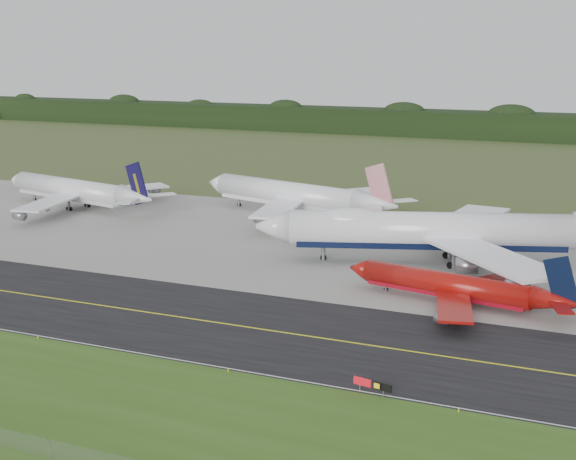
# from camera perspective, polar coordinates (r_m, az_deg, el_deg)

# --- Properties ---
(ground) EXTENTS (600.00, 600.00, 0.00)m
(ground) POSITION_cam_1_polar(r_m,az_deg,el_deg) (124.58, -0.14, -6.64)
(ground) COLOR #3C4C23
(ground) RESTS_ON ground
(grass_verge) EXTENTS (400.00, 30.00, 0.01)m
(grass_verge) POSITION_cam_1_polar(r_m,az_deg,el_deg) (95.86, -8.64, -13.00)
(grass_verge) COLOR #315017
(grass_verge) RESTS_ON ground
(taxiway) EXTENTS (400.00, 32.00, 0.02)m
(taxiway) POSITION_cam_1_polar(r_m,az_deg,el_deg) (121.12, -0.89, -7.21)
(taxiway) COLOR black
(taxiway) RESTS_ON ground
(apron) EXTENTS (400.00, 78.00, 0.01)m
(apron) POSITION_cam_1_polar(r_m,az_deg,el_deg) (170.67, 6.62, -1.33)
(apron) COLOR gray
(apron) RESTS_ON ground
(taxiway_centreline) EXTENTS (400.00, 0.40, 0.00)m
(taxiway_centreline) POSITION_cam_1_polar(r_m,az_deg,el_deg) (121.12, -0.89, -7.21)
(taxiway_centreline) COLOR yellow
(taxiway_centreline) RESTS_ON taxiway
(taxiway_edge_line) EXTENTS (400.00, 0.25, 0.00)m
(taxiway_edge_line) POSITION_cam_1_polar(r_m,az_deg,el_deg) (108.11, -4.28, -9.78)
(taxiway_edge_line) COLOR silver
(taxiway_edge_line) RESTS_ON taxiway
(perimeter_fence) EXTENTS (320.00, 0.10, 320.00)m
(perimeter_fence) POSITION_cam_1_polar(r_m,az_deg,el_deg) (85.87, -13.37, -15.65)
(perimeter_fence) COLOR slate
(perimeter_fence) RESTS_ON ground
(horizon_treeline) EXTENTS (700.00, 25.00, 12.00)m
(horizon_treeline) POSITION_cam_1_polar(r_m,az_deg,el_deg) (386.17, 16.21, 6.99)
(horizon_treeline) COLOR black
(horizon_treeline) RESTS_ON ground
(jet_ba_747) EXTENTS (74.57, 60.20, 19.23)m
(jet_ba_747) POSITION_cam_1_polar(r_m,az_deg,el_deg) (159.61, 11.05, -0.06)
(jet_ba_747) COLOR white
(jet_ba_747) RESTS_ON ground
(jet_red_737) EXTENTS (40.28, 32.37, 10.93)m
(jet_red_737) POSITION_cam_1_polar(r_m,az_deg,el_deg) (135.28, 12.00, -3.99)
(jet_red_737) COLOR maroon
(jet_red_737) RESTS_ON ground
(jet_navy_gold) EXTENTS (55.75, 47.69, 14.52)m
(jet_navy_gold) POSITION_cam_1_polar(r_m,az_deg,el_deg) (217.86, -14.77, 2.70)
(jet_navy_gold) COLOR white
(jet_navy_gold) RESTS_ON ground
(jet_star_tail) EXTENTS (58.79, 48.11, 15.73)m
(jet_star_tail) POSITION_cam_1_polar(r_m,az_deg,el_deg) (201.40, 0.59, 2.46)
(jet_star_tail) COLOR white
(jet_star_tail) RESTS_ON ground
(taxiway_sign) EXTENTS (5.15, 1.14, 1.73)m
(taxiway_sign) POSITION_cam_1_polar(r_m,az_deg,el_deg) (100.59, 6.01, -10.87)
(taxiway_sign) COLOR slate
(taxiway_sign) RESTS_ON ground
(edge_marker_left) EXTENTS (0.16, 0.16, 0.50)m
(edge_marker_left) POSITION_cam_1_polar(r_m,az_deg,el_deg) (123.62, -17.37, -7.29)
(edge_marker_left) COLOR yellow
(edge_marker_left) RESTS_ON ground
(edge_marker_center) EXTENTS (0.16, 0.16, 0.50)m
(edge_marker_center) POSITION_cam_1_polar(r_m,az_deg,el_deg) (106.98, -4.27, -9.91)
(edge_marker_center) COLOR yellow
(edge_marker_center) RESTS_ON ground
(edge_marker_right) EXTENTS (0.16, 0.16, 0.50)m
(edge_marker_right) POSITION_cam_1_polar(r_m,az_deg,el_deg) (97.93, 12.04, -12.41)
(edge_marker_right) COLOR yellow
(edge_marker_right) RESTS_ON ground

